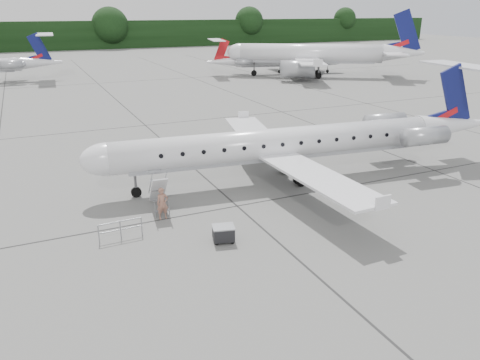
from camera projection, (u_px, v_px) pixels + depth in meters
name	position (u px, v px, depth m)	size (l,w,h in m)	color
ground	(356.00, 221.00, 26.24)	(320.00, 320.00, 0.00)	slate
treeline	(77.00, 35.00, 135.92)	(260.00, 4.00, 8.00)	black
main_regional_jet	(279.00, 129.00, 31.22)	(28.74, 20.69, 7.37)	silver
airstair	(158.00, 191.00, 27.44)	(0.85, 2.53, 2.31)	silver
passenger	(163.00, 203.00, 26.26)	(0.67, 0.44, 1.84)	#8D5E4D
safety_railing	(121.00, 230.00, 24.01)	(2.20, 0.08, 1.00)	gray
baggage_cart	(223.00, 233.00, 23.77)	(1.06, 0.86, 0.92)	black
bg_narrowbody	(311.00, 44.00, 80.30)	(30.99, 22.32, 11.13)	silver
bg_regional_right	(287.00, 56.00, 84.88)	(24.08, 17.34, 6.32)	silver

